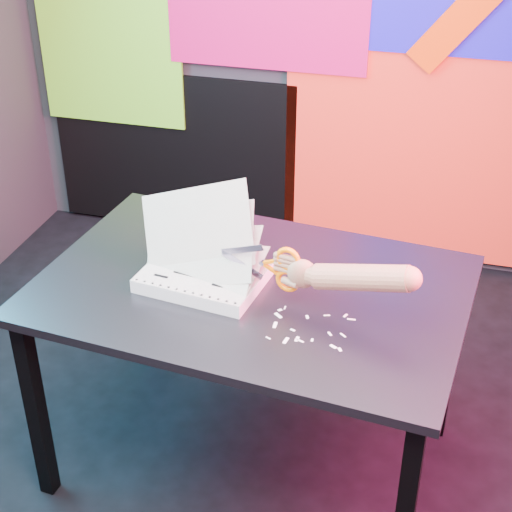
% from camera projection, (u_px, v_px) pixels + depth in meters
% --- Properties ---
extents(room, '(3.01, 3.01, 2.71)m').
position_uv_depth(room, '(223.00, 89.00, 2.23)').
color(room, black).
rests_on(room, ground).
extents(backdrop, '(2.88, 0.05, 2.08)m').
position_uv_depth(backdrop, '(332.00, 72.00, 3.63)').
color(backdrop, red).
rests_on(backdrop, ground).
extents(work_table, '(1.40, 1.01, 0.75)m').
position_uv_depth(work_table, '(252.00, 306.00, 2.50)').
color(work_table, black).
rests_on(work_table, ground).
extents(printout_stack, '(0.44, 0.32, 0.35)m').
position_uv_depth(printout_stack, '(203.00, 274.00, 2.45)').
color(printout_stack, silver).
rests_on(printout_stack, work_table).
extents(scissors, '(0.26, 0.07, 0.15)m').
position_uv_depth(scissors, '(282.00, 268.00, 2.29)').
color(scissors, '#8A8BAA').
rests_on(scissors, printout_stack).
extents(hand_forearm, '(0.42, 0.14, 0.16)m').
position_uv_depth(hand_forearm, '(351.00, 277.00, 2.19)').
color(hand_forearm, '#976B4B').
rests_on(hand_forearm, work_table).
extents(paper_clippings, '(0.24, 0.19, 0.00)m').
position_uv_depth(paper_clippings, '(305.00, 329.00, 2.25)').
color(paper_clippings, white).
rests_on(paper_clippings, work_table).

